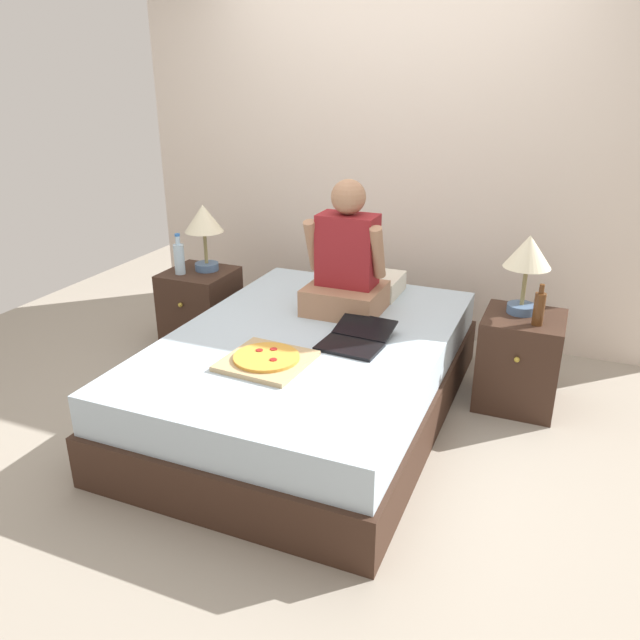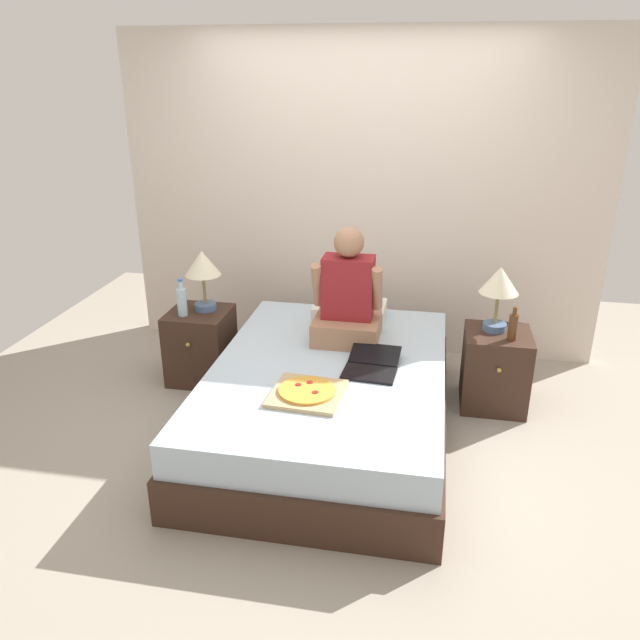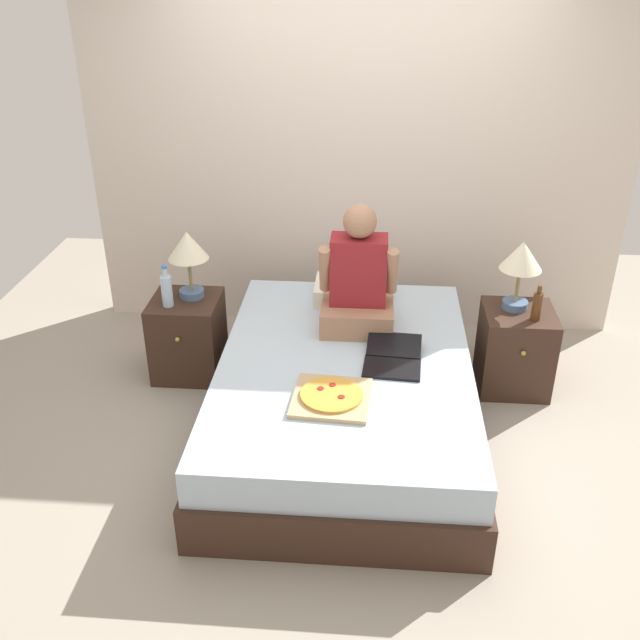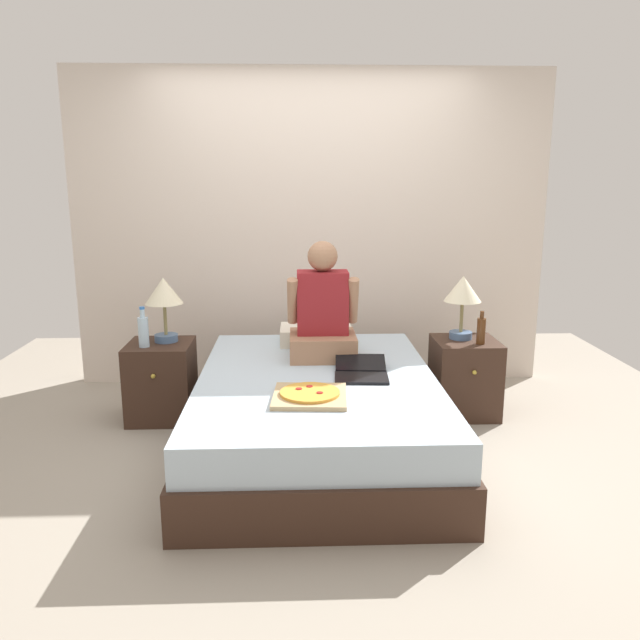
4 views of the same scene
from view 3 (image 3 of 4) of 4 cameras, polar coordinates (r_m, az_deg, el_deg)
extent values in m
plane|color=#9E9384|center=(4.35, 1.92, -8.63)|extent=(5.79, 5.79, 0.00)
cube|color=beige|center=(5.11, 2.97, 12.71)|extent=(3.79, 0.12, 2.50)
cube|color=#382319|center=(4.27, 1.95, -7.18)|extent=(1.48, 2.15, 0.27)
cube|color=silver|center=(4.14, 2.01, -4.48)|extent=(1.44, 2.09, 0.21)
cube|color=#382319|center=(4.83, -10.52, -1.28)|extent=(0.44, 0.44, 0.54)
sphere|color=gold|center=(4.58, -11.34, -1.53)|extent=(0.03, 0.03, 0.03)
cylinder|color=#4C6B93|center=(4.72, -10.21, 2.14)|extent=(0.16, 0.16, 0.05)
cylinder|color=olive|center=(4.67, -10.35, 3.63)|extent=(0.02, 0.02, 0.22)
cone|color=beige|center=(4.59, -10.56, 5.90)|extent=(0.26, 0.26, 0.18)
cylinder|color=silver|center=(4.60, -12.15, 2.27)|extent=(0.07, 0.07, 0.20)
cylinder|color=silver|center=(4.55, -12.31, 3.74)|extent=(0.03, 0.03, 0.06)
cylinder|color=blue|center=(4.53, -12.36, 4.16)|extent=(0.04, 0.04, 0.02)
cube|color=#382319|center=(4.77, 15.33, -2.26)|extent=(0.44, 0.44, 0.54)
sphere|color=gold|center=(4.51, 15.97, -2.57)|extent=(0.03, 0.03, 0.03)
cylinder|color=#4C6B93|center=(4.67, 15.33, 1.21)|extent=(0.16, 0.16, 0.05)
cylinder|color=olive|center=(4.61, 15.54, 2.71)|extent=(0.02, 0.02, 0.22)
cone|color=beige|center=(4.53, 15.86, 4.99)|extent=(0.26, 0.26, 0.18)
cylinder|color=#512D14|center=(4.53, 16.97, 1.03)|extent=(0.06, 0.06, 0.18)
cylinder|color=#512D14|center=(4.48, 17.17, 2.34)|extent=(0.03, 0.03, 0.05)
cube|color=silver|center=(4.76, 2.74, 2.33)|extent=(0.52, 0.34, 0.12)
cube|color=#A37556|center=(4.41, 2.99, 0.41)|extent=(0.44, 0.40, 0.16)
cube|color=maroon|center=(4.31, 3.10, 4.01)|extent=(0.34, 0.20, 0.42)
sphere|color=#A37556|center=(4.19, 3.21, 7.88)|extent=(0.20, 0.20, 0.20)
cylinder|color=#A37556|center=(4.26, 0.39, 4.09)|extent=(0.07, 0.18, 0.32)
cylinder|color=#A37556|center=(4.25, 5.78, 3.90)|extent=(0.07, 0.18, 0.32)
cube|color=black|center=(4.01, 5.76, -3.89)|extent=(0.33, 0.24, 0.02)
cube|color=black|center=(4.17, 5.95, -1.99)|extent=(0.33, 0.22, 0.06)
cube|color=tan|center=(3.74, 0.92, -6.25)|extent=(0.42, 0.42, 0.03)
cylinder|color=gold|center=(3.73, 0.92, -5.99)|extent=(0.33, 0.33, 0.02)
cylinder|color=maroon|center=(3.76, 0.05, -5.49)|extent=(0.04, 0.04, 0.00)
cylinder|color=maroon|center=(3.70, 1.67, -6.16)|extent=(0.04, 0.04, 0.00)
cylinder|color=maroon|center=(3.79, 1.00, -5.19)|extent=(0.04, 0.04, 0.00)
camera|label=1|loc=(1.50, 54.72, -16.36)|focal=35.00mm
camera|label=2|loc=(0.60, 69.87, -34.45)|focal=35.00mm
camera|label=4|loc=(1.00, -38.89, -64.74)|focal=35.00mm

